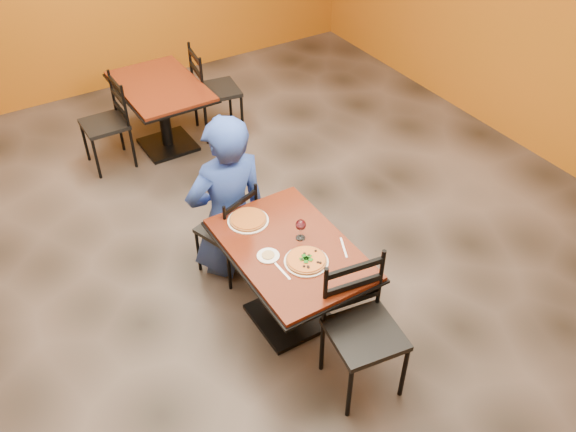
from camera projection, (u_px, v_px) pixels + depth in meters
floor at (259, 278)px, 5.11m from camera, size 7.00×8.00×0.01m
table_main at (290, 266)px, 4.42m from camera, size 0.83×1.23×0.75m
table_second at (162, 101)px, 6.34m from camera, size 0.82×1.21×0.75m
chair_main_near at (365, 335)px, 4.00m from camera, size 0.52×0.52×1.01m
chair_main_far at (227, 229)px, 4.94m from camera, size 0.50×0.50×0.87m
chair_second_left at (104, 125)px, 6.13m from camera, size 0.43×0.43×0.94m
chair_second_right at (217, 90)px, 6.62m from camera, size 0.52×0.52×1.01m
diner at (227, 196)px, 4.80m from camera, size 0.71×0.48×1.45m
plate_main at (306, 262)px, 4.18m from camera, size 0.31×0.31×0.01m
pizza_main at (306, 260)px, 4.17m from camera, size 0.28×0.28×0.02m
plate_far at (248, 221)px, 4.52m from camera, size 0.31×0.31×0.01m
pizza_far at (248, 219)px, 4.51m from camera, size 0.28×0.28×0.02m
side_plate at (268, 256)px, 4.22m from camera, size 0.16×0.16×0.01m
dip at (268, 255)px, 4.22m from camera, size 0.09×0.09×0.01m
wine_glass at (301, 229)px, 4.32m from camera, size 0.08×0.08×0.18m
fork at (282, 271)px, 4.11m from camera, size 0.02×0.19×0.00m
knife at (344, 248)px, 4.29m from camera, size 0.10×0.20×0.00m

